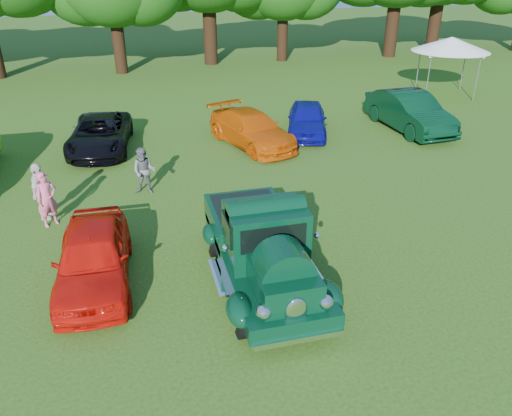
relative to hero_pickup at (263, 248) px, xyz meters
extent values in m
plane|color=#294B11|center=(-0.48, 0.32, -0.85)|extent=(120.00, 120.00, 0.00)
cylinder|color=black|center=(-0.87, -1.67, -0.46)|extent=(0.23, 0.78, 0.78)
cylinder|color=black|center=(0.87, -1.67, -0.46)|extent=(0.23, 0.78, 0.78)
cylinder|color=black|center=(-0.87, 1.32, -0.46)|extent=(0.23, 0.78, 0.78)
cylinder|color=black|center=(0.87, 1.32, -0.46)|extent=(0.23, 0.78, 0.78)
cube|color=black|center=(0.00, -0.09, -0.30)|extent=(1.81, 4.73, 0.36)
cube|color=black|center=(0.00, -1.51, 0.12)|extent=(1.16, 1.52, 0.65)
cube|color=black|center=(0.00, -0.23, 0.48)|extent=(1.64, 1.21, 1.26)
cube|color=black|center=(0.00, -0.81, 0.70)|extent=(1.37, 0.06, 0.55)
cube|color=black|center=(0.00, 1.35, -0.01)|extent=(1.81, 2.15, 0.61)
cube|color=black|center=(0.00, 1.35, 0.29)|extent=(1.56, 1.89, 0.05)
ellipsoid|color=black|center=(-0.90, -1.67, -0.26)|extent=(0.52, 0.90, 0.52)
ellipsoid|color=black|center=(0.90, -1.67, -0.26)|extent=(0.52, 0.90, 0.52)
ellipsoid|color=black|center=(-0.94, 1.32, -0.27)|extent=(0.40, 0.76, 0.44)
ellipsoid|color=black|center=(0.94, 1.32, -0.27)|extent=(0.40, 0.76, 0.44)
ellipsoid|color=white|center=(0.00, -2.30, -0.01)|extent=(0.42, 0.13, 0.63)
sphere|color=white|center=(-0.59, -2.23, 0.06)|extent=(0.29, 0.29, 0.29)
sphere|color=white|center=(0.59, -2.23, 0.06)|extent=(0.29, 0.29, 0.29)
cube|color=white|center=(0.00, -2.46, -0.49)|extent=(1.70, 0.12, 0.12)
cube|color=white|center=(0.00, 2.43, -0.43)|extent=(1.70, 0.12, 0.12)
imported|color=red|center=(-3.64, 0.86, -0.18)|extent=(1.68, 3.94, 1.33)
imported|color=black|center=(-3.67, 9.72, -0.22)|extent=(2.55, 4.68, 1.25)
imported|color=#C84D07|center=(1.95, 8.78, -0.21)|extent=(3.11, 4.76, 1.28)
imported|color=#0B0B79|center=(4.46, 9.52, -0.20)|extent=(2.69, 4.08, 1.29)
imported|color=black|center=(8.78, 9.01, -0.06)|extent=(1.91, 4.83, 1.57)
imported|color=#D55779|center=(-4.90, 3.95, -0.07)|extent=(0.67, 0.61, 1.55)
imported|color=slate|center=(-2.27, 5.37, -0.11)|extent=(0.85, 0.75, 1.47)
imported|color=silver|center=(-5.11, 4.39, -0.03)|extent=(0.54, 1.01, 1.63)
cube|color=white|center=(13.70, 13.95, 1.32)|extent=(3.37, 3.37, 0.11)
cone|color=white|center=(13.70, 13.95, 1.71)|extent=(4.95, 4.95, 0.71)
cylinder|color=slate|center=(12.19, 13.22, 0.21)|extent=(0.05, 0.05, 2.12)
cylinder|color=slate|center=(12.97, 15.47, 0.21)|extent=(0.05, 0.05, 2.12)
cylinder|color=slate|center=(14.44, 12.43, 0.21)|extent=(0.05, 0.05, 2.12)
cylinder|color=slate|center=(15.22, 14.69, 0.21)|extent=(0.05, 0.05, 2.12)
cylinder|color=black|center=(-2.67, 23.74, 1.01)|extent=(0.74, 0.74, 3.71)
cylinder|color=black|center=(3.24, 25.22, 1.37)|extent=(0.89, 0.89, 4.44)
cylinder|color=black|center=(8.23, 25.18, 0.96)|extent=(0.72, 0.72, 3.60)
cylinder|color=black|center=(16.26, 24.79, 1.41)|extent=(0.90, 0.90, 4.51)
cylinder|color=black|center=(20.19, 25.62, 1.42)|extent=(0.91, 0.91, 4.54)
camera|label=1|loc=(-2.49, -9.04, 5.74)|focal=35.00mm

